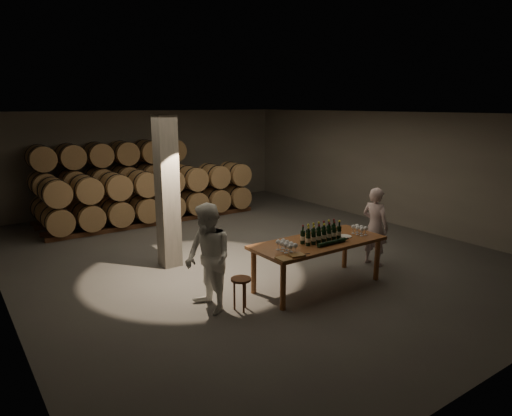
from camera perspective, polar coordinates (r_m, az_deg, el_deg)
room at (r=9.71m, az=-11.03°, el=1.91°), size 12.00×12.00×12.00m
tasting_table at (r=8.68m, az=7.78°, el=-4.76°), size 2.60×1.10×0.90m
barrel_stack_back at (r=14.55m, az=-17.51°, el=3.55°), size 4.70×0.95×2.31m
barrel_stack_front at (r=13.58m, az=-12.44°, el=1.62°), size 6.26×0.95×1.57m
bottle_cluster at (r=8.61m, az=8.15°, el=-3.31°), size 0.87×0.24×0.36m
lying_bottles at (r=8.46m, az=9.50°, el=-4.26°), size 0.76×0.08×0.08m
glass_cluster_left at (r=7.94m, az=3.84°, el=-4.53°), size 0.20×0.42×0.19m
glass_cluster_right at (r=9.20m, az=12.82°, el=-2.44°), size 0.20×0.31×0.18m
plate at (r=9.01m, az=11.05°, el=-3.48°), size 0.25×0.25×0.01m
notebook_near at (r=7.77m, az=5.09°, el=-5.87°), size 0.29×0.25×0.03m
notebook_corner at (r=7.59m, az=3.50°, el=-6.35°), size 0.21×0.27×0.02m
pen at (r=7.88m, az=6.29°, el=-5.73°), size 0.13×0.04×0.01m
stool at (r=7.74m, az=-1.89°, el=-9.48°), size 0.34×0.34×0.57m
person_man at (r=10.08m, az=14.65°, el=-2.25°), size 0.48×0.67×1.70m
person_woman at (r=7.60m, az=-5.99°, el=-6.30°), size 0.71×0.91×1.84m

